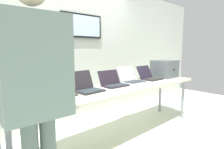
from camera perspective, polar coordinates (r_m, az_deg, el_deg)
ground at (r=2.93m, az=1.75°, el=-19.42°), size 8.00×8.00×0.04m
back_wall at (r=3.50m, az=-11.21°, el=7.77°), size 8.00×0.11×2.63m
workbench at (r=2.66m, az=1.82°, el=-4.97°), size 3.16×0.70×0.78m
equipment_box at (r=3.70m, az=15.93°, el=1.75°), size 0.41×0.41×0.33m
laptop_station_0 at (r=2.10m, az=-27.89°, el=-6.48°), size 0.37×0.39×0.25m
laptop_station_1 at (r=2.25m, az=-16.90°, el=-5.11°), size 0.40×0.38×0.22m
laptop_station_2 at (r=2.42m, az=-7.86°, el=-3.73°), size 0.35×0.38×0.25m
laptop_station_3 at (r=2.74m, az=0.36°, el=-2.44°), size 0.38×0.33×0.22m
laptop_station_4 at (r=3.05m, az=5.99°, el=-1.30°), size 0.39×0.41×0.25m
laptop_station_5 at (r=3.38m, az=11.51°, el=-0.55°), size 0.35×0.37×0.23m
person at (r=1.34m, az=-22.57°, el=-2.83°), size 0.45×0.60×1.79m
coffee_mug at (r=1.92m, az=-12.72°, el=-7.52°), size 0.08×0.08×0.08m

